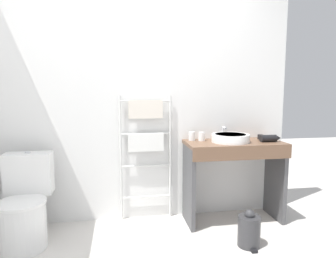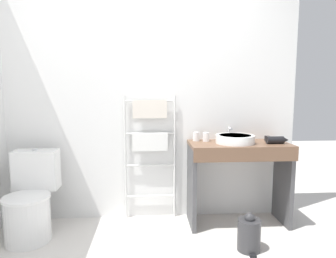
% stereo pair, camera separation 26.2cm
% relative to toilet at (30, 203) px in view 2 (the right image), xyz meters
% --- Properties ---
extents(wall_back, '(3.10, 0.12, 2.44)m').
position_rel_toilet_xyz_m(wall_back, '(1.07, 0.45, 0.90)').
color(wall_back, white).
rests_on(wall_back, ground_plane).
extents(toilet, '(0.41, 0.56, 0.79)m').
position_rel_toilet_xyz_m(toilet, '(0.00, 0.00, 0.00)').
color(toilet, white).
rests_on(toilet, ground_plane).
extents(towel_radiator, '(0.53, 0.06, 1.28)m').
position_rel_toilet_xyz_m(towel_radiator, '(1.09, 0.34, 0.55)').
color(towel_radiator, silver).
rests_on(towel_radiator, ground_plane).
extents(vanity_counter, '(0.97, 0.47, 0.83)m').
position_rel_toilet_xyz_m(vanity_counter, '(1.96, 0.14, 0.24)').
color(vanity_counter, brown).
rests_on(vanity_counter, ground_plane).
extents(sink_basin, '(0.38, 0.38, 0.08)m').
position_rel_toilet_xyz_m(sink_basin, '(1.92, 0.14, 0.54)').
color(sink_basin, white).
rests_on(sink_basin, vanity_counter).
extents(faucet, '(0.02, 0.10, 0.13)m').
position_rel_toilet_xyz_m(faucet, '(1.92, 0.34, 0.59)').
color(faucet, silver).
rests_on(faucet, vanity_counter).
extents(cup_near_wall, '(0.07, 0.07, 0.09)m').
position_rel_toilet_xyz_m(cup_near_wall, '(1.56, 0.30, 0.55)').
color(cup_near_wall, white).
rests_on(cup_near_wall, vanity_counter).
extents(cup_near_edge, '(0.07, 0.07, 0.09)m').
position_rel_toilet_xyz_m(cup_near_edge, '(1.66, 0.27, 0.55)').
color(cup_near_edge, white).
rests_on(cup_near_edge, vanity_counter).
extents(hair_dryer, '(0.22, 0.16, 0.07)m').
position_rel_toilet_xyz_m(hair_dryer, '(2.31, 0.10, 0.54)').
color(hair_dryer, black).
rests_on(hair_dryer, vanity_counter).
extents(trash_bin, '(0.19, 0.22, 0.33)m').
position_rel_toilet_xyz_m(trash_bin, '(1.91, -0.36, -0.18)').
color(trash_bin, '#333335').
rests_on(trash_bin, ground_plane).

